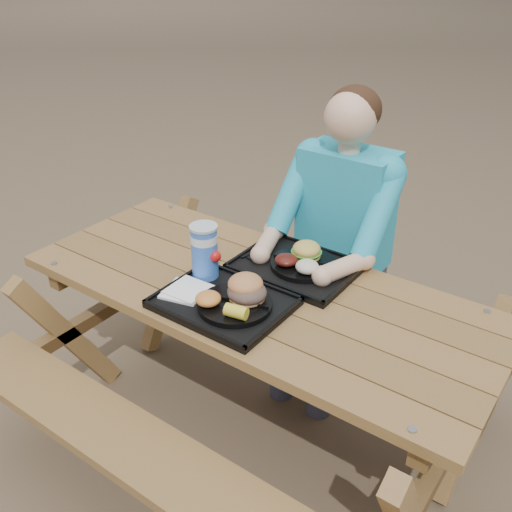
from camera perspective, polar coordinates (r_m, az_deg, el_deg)
The scene contains 18 objects.
ground at distance 2.61m, azimuth 0.00°, elevation -17.10°, with size 60.00×60.00×0.00m, color #999999.
picnic_table at distance 2.35m, azimuth 0.00°, elevation -10.79°, with size 1.80×1.49×0.75m, color #999999, non-canonical shape.
tray_near at distance 2.02m, azimuth -3.26°, elevation -4.76°, with size 0.45×0.35×0.02m, color black.
tray_far at distance 2.23m, azimuth 4.00°, elevation -1.15°, with size 0.45×0.35×0.02m, color black.
plate_near at distance 1.98m, azimuth -2.12°, elevation -4.87°, with size 0.26×0.26×0.02m, color black.
plate_far at distance 2.22m, azimuth 4.81°, elevation -0.83°, with size 0.26×0.26×0.02m, color black.
napkin_stack at distance 2.07m, azimuth -7.14°, elevation -3.44°, with size 0.14×0.14×0.02m, color white.
soda_cup at distance 2.11m, azimuth -5.16°, elevation 0.37°, with size 0.10×0.10×0.20m, color blue.
condiment_bbq at distance 2.10m, azimuth -1.04°, elevation -2.52°, with size 0.04×0.04×0.03m, color black.
condiment_mustard at distance 2.06m, azimuth -0.06°, elevation -3.12°, with size 0.05×0.05×0.03m, color #FFFC1C.
sandwich at distance 1.95m, azimuth -0.92°, elevation -2.65°, with size 0.13×0.13×0.13m, color #C27944, non-canonical shape.
mac_cheese at distance 1.95m, azimuth -4.81°, elevation -4.27°, with size 0.09×0.09×0.04m, color orange.
corn_cob at distance 1.88m, azimuth -2.00°, elevation -5.58°, with size 0.08×0.08×0.04m, color yellow, non-canonical shape.
cutlery_far at distance 2.31m, azimuth 0.55°, elevation 0.41°, with size 0.03×0.15×0.01m, color black.
burger at distance 2.22m, azimuth 5.10°, elevation 1.03°, with size 0.11×0.11×0.10m, color gold, non-canonical shape.
baked_beans at distance 2.18m, azimuth 3.05°, elevation -0.39°, with size 0.09×0.09×0.04m, color #4E150F.
potato_salad at distance 2.13m, azimuth 5.14°, elevation -1.06°, with size 0.09×0.09×0.05m, color beige.
diner at distance 2.57m, azimuth 8.40°, elevation -0.06°, with size 0.48×0.84×1.28m, color teal, non-canonical shape.
Camera 1 is at (1.05, -1.46, 1.89)m, focal length 40.00 mm.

